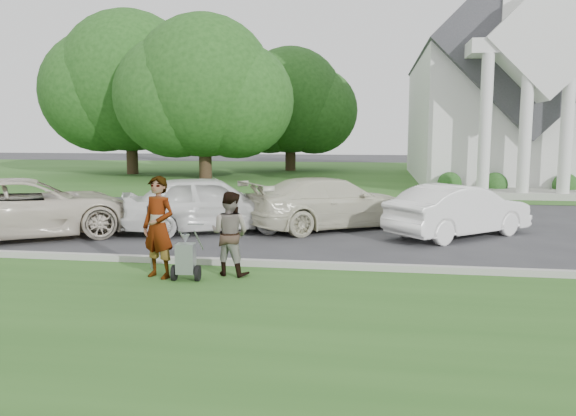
% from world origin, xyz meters
% --- Properties ---
extents(ground, '(120.00, 120.00, 0.00)m').
position_xyz_m(ground, '(0.00, 0.00, 0.00)').
color(ground, '#333335').
rests_on(ground, ground).
extents(grass_strip, '(80.00, 7.00, 0.01)m').
position_xyz_m(grass_strip, '(0.00, -3.00, 0.01)').
color(grass_strip, '#2C581E').
rests_on(grass_strip, ground).
extents(church_lawn, '(80.00, 30.00, 0.01)m').
position_xyz_m(church_lawn, '(0.00, 27.00, 0.01)').
color(church_lawn, '#2C581E').
rests_on(church_lawn, ground).
extents(curb, '(80.00, 0.18, 0.15)m').
position_xyz_m(curb, '(0.00, 0.55, 0.07)').
color(curb, '#9E9E93').
rests_on(curb, ground).
extents(church, '(9.19, 19.00, 24.10)m').
position_xyz_m(church, '(9.00, 23.11, 5.94)').
color(church, white).
rests_on(church, ground).
extents(tree_left, '(10.63, 8.40, 9.71)m').
position_xyz_m(tree_left, '(-8.01, 21.99, 5.11)').
color(tree_left, '#332316').
rests_on(tree_left, ground).
extents(tree_far, '(11.64, 9.20, 10.73)m').
position_xyz_m(tree_far, '(-14.01, 24.99, 5.69)').
color(tree_far, '#332316').
rests_on(tree_far, ground).
extents(tree_back, '(9.61, 7.60, 8.89)m').
position_xyz_m(tree_back, '(-4.01, 29.99, 4.73)').
color(tree_back, '#332316').
rests_on(tree_back, ground).
extents(striping_cart, '(0.55, 1.07, 0.97)m').
position_xyz_m(striping_cart, '(-1.42, -0.76, 0.42)').
color(striping_cart, black).
rests_on(striping_cart, ground).
extents(person_left, '(0.83, 0.69, 1.96)m').
position_xyz_m(person_left, '(-2.00, -0.62, 0.98)').
color(person_left, '#999999').
rests_on(person_left, ground).
extents(person_right, '(0.92, 0.79, 1.65)m').
position_xyz_m(person_right, '(-0.70, -0.22, 0.83)').
color(person_right, '#999999').
rests_on(person_right, ground).
extents(parking_meter_near, '(0.10, 0.09, 1.33)m').
position_xyz_m(parking_meter_near, '(-2.43, 0.01, 0.84)').
color(parking_meter_near, '#979A9F').
rests_on(parking_meter_near, ground).
extents(car_a, '(6.23, 5.42, 1.59)m').
position_xyz_m(car_a, '(-7.03, 2.89, 0.80)').
color(car_a, beige).
rests_on(car_a, ground).
extents(car_b, '(5.14, 3.64, 1.62)m').
position_xyz_m(car_b, '(-2.52, 4.41, 0.81)').
color(car_b, white).
rests_on(car_b, ground).
extents(car_c, '(5.41, 4.71, 1.50)m').
position_xyz_m(car_c, '(0.83, 5.55, 0.75)').
color(car_c, beige).
rests_on(car_c, ground).
extents(car_d, '(4.21, 3.91, 1.41)m').
position_xyz_m(car_d, '(4.36, 4.77, 0.70)').
color(car_d, white).
rests_on(car_d, ground).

